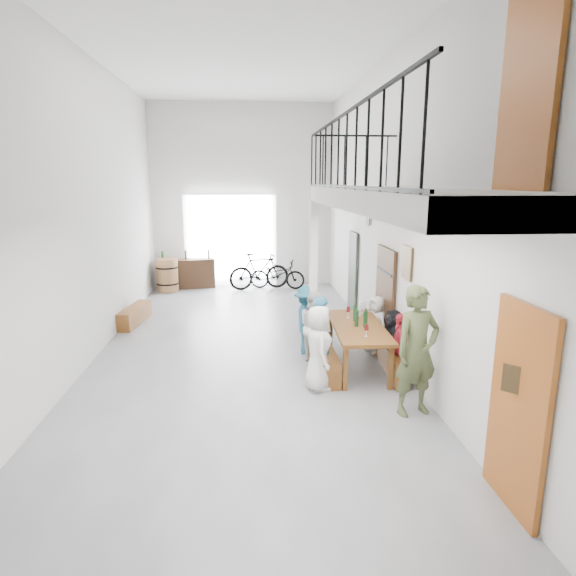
{
  "coord_description": "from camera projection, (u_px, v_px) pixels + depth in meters",
  "views": [
    {
      "loc": [
        0.1,
        -8.99,
        3.22
      ],
      "look_at": [
        0.83,
        -0.5,
        1.31
      ],
      "focal_mm": 30.0,
      "sensor_mm": 36.0,
      "label": 1
    }
  ],
  "objects": [
    {
      "name": "floor",
      "position": [
        244.0,
        348.0,
        9.44
      ],
      "size": [
        12.0,
        12.0,
        0.0
      ],
      "primitive_type": "plane",
      "color": "slate",
      "rests_on": "ground"
    },
    {
      "name": "room_walls",
      "position": [
        240.0,
        162.0,
        8.66
      ],
      "size": [
        12.0,
        12.0,
        12.0
      ],
      "color": "silver",
      "rests_on": "ground"
    },
    {
      "name": "gateway_portal",
      "position": [
        231.0,
        241.0,
        14.87
      ],
      "size": [
        2.8,
        0.08,
        2.8
      ],
      "primitive_type": "cube",
      "color": "white",
      "rests_on": "ground"
    },
    {
      "name": "right_wall_decor",
      "position": [
        415.0,
        278.0,
        7.47
      ],
      "size": [
        0.07,
        8.28,
        5.07
      ],
      "color": "#8E4413",
      "rests_on": "ground"
    },
    {
      "name": "balcony",
      "position": [
        399.0,
        202.0,
        5.92
      ],
      "size": [
        1.52,
        5.62,
        4.0
      ],
      "color": "white",
      "rests_on": "ground"
    },
    {
      "name": "tasting_table",
      "position": [
        358.0,
        330.0,
        8.29
      ],
      "size": [
        0.93,
        2.1,
        0.79
      ],
      "rotation": [
        0.0,
        0.0,
        -0.04
      ],
      "color": "brown",
      "rests_on": "ground"
    },
    {
      "name": "bench_inner",
      "position": [
        323.0,
        357.0,
        8.38
      ],
      "size": [
        0.32,
        1.89,
        0.43
      ],
      "primitive_type": "cube",
      "rotation": [
        0.0,
        0.0,
        -0.01
      ],
      "color": "brown",
      "rests_on": "ground"
    },
    {
      "name": "bench_wall",
      "position": [
        391.0,
        357.0,
        8.4
      ],
      "size": [
        0.4,
        1.9,
        0.43
      ],
      "primitive_type": "cube",
      "rotation": [
        0.0,
        0.0,
        -0.09
      ],
      "color": "brown",
      "rests_on": "ground"
    },
    {
      "name": "tableware",
      "position": [
        359.0,
        314.0,
        8.43
      ],
      "size": [
        0.45,
        1.48,
        0.35
      ],
      "color": "black",
      "rests_on": "tasting_table"
    },
    {
      "name": "side_bench",
      "position": [
        135.0,
        315.0,
        11.04
      ],
      "size": [
        0.52,
        1.45,
        0.4
      ],
      "primitive_type": "cube",
      "rotation": [
        0.0,
        0.0,
        -0.15
      ],
      "color": "brown",
      "rests_on": "ground"
    },
    {
      "name": "oak_barrel",
      "position": [
        167.0,
        275.0,
        14.24
      ],
      "size": [
        0.66,
        0.66,
        0.97
      ],
      "color": "olive",
      "rests_on": "ground"
    },
    {
      "name": "serving_counter",
      "position": [
        187.0,
        274.0,
        14.69
      ],
      "size": [
        1.73,
        0.75,
        0.88
      ],
      "primitive_type": "cube",
      "rotation": [
        0.0,
        0.0,
        0.17
      ],
      "color": "#3D2213",
      "rests_on": "ground"
    },
    {
      "name": "counter_bottles",
      "position": [
        186.0,
        255.0,
        14.57
      ],
      "size": [
        1.41,
        0.32,
        0.28
      ],
      "color": "black",
      "rests_on": "serving_counter"
    },
    {
      "name": "guest_left_a",
      "position": [
        319.0,
        348.0,
        7.48
      ],
      "size": [
        0.45,
        0.67,
        1.35
      ],
      "primitive_type": "imported",
      "rotation": [
        0.0,
        0.0,
        1.6
      ],
      "color": "silver",
      "rests_on": "ground"
    },
    {
      "name": "guest_left_b",
      "position": [
        321.0,
        336.0,
        8.0
      ],
      "size": [
        0.48,
        0.58,
        1.37
      ],
      "primitive_type": "imported",
      "rotation": [
        0.0,
        0.0,
        1.93
      ],
      "color": "#25637D",
      "rests_on": "ground"
    },
    {
      "name": "guest_left_c",
      "position": [
        315.0,
        327.0,
        8.64
      ],
      "size": [
        0.67,
        0.76,
        1.31
      ],
      "primitive_type": "imported",
      "rotation": [
        0.0,
        0.0,
        1.89
      ],
      "color": "silver",
      "rests_on": "ground"
    },
    {
      "name": "guest_left_d",
      "position": [
        307.0,
        320.0,
        9.06
      ],
      "size": [
        0.53,
        0.87,
        1.31
      ],
      "primitive_type": "imported",
      "rotation": [
        0.0,
        0.0,
        1.52
      ],
      "color": "#25637D",
      "rests_on": "ground"
    },
    {
      "name": "guest_right_a",
      "position": [
        400.0,
        346.0,
        7.87
      ],
      "size": [
        0.38,
        0.7,
        1.13
      ],
      "primitive_type": "imported",
      "rotation": [
        0.0,
        0.0,
        -1.73
      ],
      "color": "red",
      "rests_on": "ground"
    },
    {
      "name": "guest_right_b",
      "position": [
        392.0,
        338.0,
        8.48
      ],
      "size": [
        0.49,
        0.99,
        1.03
      ],
      "primitive_type": "imported",
      "rotation": [
        0.0,
        0.0,
        -1.78
      ],
      "color": "black",
      "rests_on": "ground"
    },
    {
      "name": "guest_right_c",
      "position": [
        376.0,
        324.0,
        9.13
      ],
      "size": [
        0.54,
        0.64,
        1.11
      ],
      "primitive_type": "imported",
      "rotation": [
        0.0,
        0.0,
        -1.16
      ],
      "color": "silver",
      "rests_on": "ground"
    },
    {
      "name": "host_standing",
      "position": [
        417.0,
        351.0,
        6.63
      ],
      "size": [
        0.77,
        0.61,
        1.85
      ],
      "primitive_type": "imported",
      "rotation": [
        0.0,
        0.0,
        0.28
      ],
      "color": "#47502D",
      "rests_on": "ground"
    },
    {
      "name": "potted_plant",
      "position": [
        358.0,
        325.0,
        10.28
      ],
      "size": [
        0.4,
        0.36,
        0.39
      ],
      "primitive_type": "imported",
      "rotation": [
        0.0,
        0.0,
        -0.17
      ],
      "color": "#184D1D",
      "rests_on": "ground"
    },
    {
      "name": "bicycle_near",
      "position": [
        277.0,
        274.0,
        14.58
      ],
      "size": [
        1.75,
        0.92,
        0.88
      ],
      "primitive_type": "imported",
      "rotation": [
        0.0,
        0.0,
        1.36
      ],
      "color": "black",
      "rests_on": "ground"
    },
    {
      "name": "bicycle_far",
      "position": [
        259.0,
        271.0,
        14.48
      ],
      "size": [
        1.92,
        0.93,
        1.11
      ],
      "primitive_type": "imported",
      "rotation": [
        0.0,
        0.0,
        1.8
      ],
      "color": "black",
      "rests_on": "ground"
    }
  ]
}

